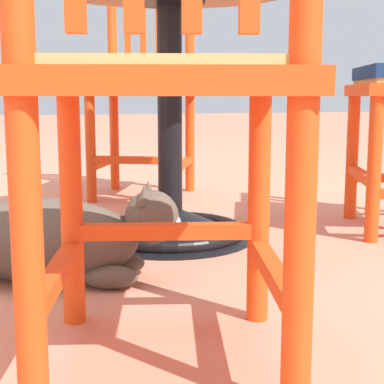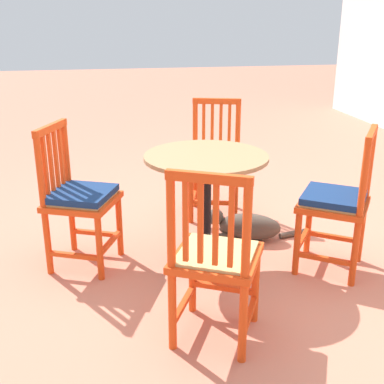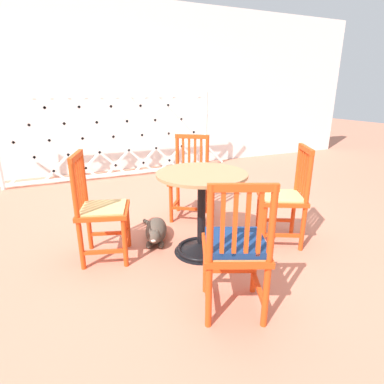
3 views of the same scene
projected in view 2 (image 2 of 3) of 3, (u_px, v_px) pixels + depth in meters
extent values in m
plane|color=#C6755B|center=(214.00, 260.00, 3.29)|extent=(24.00, 24.00, 0.00)
cone|color=black|center=(205.00, 255.00, 3.24)|extent=(0.48, 0.48, 0.10)
torus|color=black|center=(205.00, 259.00, 3.25)|extent=(0.44, 0.44, 0.04)
cylinder|color=black|center=(206.00, 209.00, 3.13)|extent=(0.07, 0.07, 0.66)
cylinder|color=black|center=(206.00, 162.00, 3.03)|extent=(0.20, 0.20, 0.04)
cylinder|color=#9E754C|center=(206.00, 157.00, 3.01)|extent=(0.76, 0.76, 0.02)
cylinder|color=#D64214|center=(297.00, 241.00, 3.04)|extent=(0.04, 0.04, 0.45)
cylinder|color=#D64214|center=(309.00, 221.00, 3.33)|extent=(0.04, 0.04, 0.45)
cylinder|color=#D64214|center=(359.00, 215.00, 2.83)|extent=(0.04, 0.04, 0.91)
cylinder|color=#D64214|center=(366.00, 196.00, 3.12)|extent=(0.04, 0.04, 0.91)
cube|color=#D64214|center=(324.00, 259.00, 3.00)|extent=(0.22, 0.30, 0.03)
cube|color=#D64214|center=(333.00, 237.00, 3.30)|extent=(0.22, 0.30, 0.03)
cube|color=#D64214|center=(302.00, 238.00, 3.20)|extent=(0.30, 0.22, 0.03)
cube|color=#D64214|center=(333.00, 205.00, 3.05)|extent=(0.56, 0.56, 0.04)
cube|color=tan|center=(334.00, 201.00, 3.04)|extent=(0.49, 0.49, 0.02)
cube|color=#D64214|center=(365.00, 174.00, 2.81)|extent=(0.03, 0.03, 0.39)
cube|color=#D64214|center=(367.00, 171.00, 2.87)|extent=(0.03, 0.03, 0.39)
cube|color=#D64214|center=(368.00, 168.00, 2.93)|extent=(0.03, 0.03, 0.39)
cube|color=#D64214|center=(369.00, 165.00, 2.99)|extent=(0.03, 0.03, 0.39)
cube|color=#D64214|center=(372.00, 134.00, 2.83)|extent=(0.33, 0.24, 0.04)
cube|color=navy|center=(334.00, 197.00, 3.03)|extent=(0.50, 0.50, 0.04)
cylinder|color=#D64214|center=(235.00, 197.00, 3.77)|extent=(0.04, 0.04, 0.45)
cylinder|color=#D64214|center=(191.00, 195.00, 3.80)|extent=(0.04, 0.04, 0.45)
cylinder|color=#D64214|center=(237.00, 155.00, 4.01)|extent=(0.04, 0.04, 0.91)
cylinder|color=#D64214|center=(195.00, 154.00, 4.04)|extent=(0.04, 0.04, 0.91)
cube|color=#D64214|center=(235.00, 199.00, 3.96)|extent=(0.33, 0.12, 0.03)
cube|color=#D64214|center=(193.00, 198.00, 3.99)|extent=(0.33, 0.12, 0.03)
cube|color=#D64214|center=(213.00, 203.00, 3.81)|extent=(0.12, 0.33, 0.03)
cube|color=#D64214|center=(215.00, 164.00, 3.88)|extent=(0.50, 0.50, 0.04)
cube|color=tan|center=(215.00, 161.00, 3.87)|extent=(0.43, 0.43, 0.02)
cube|color=#D64214|center=(229.00, 128.00, 3.94)|extent=(0.03, 0.03, 0.39)
cube|color=#D64214|center=(221.00, 128.00, 3.95)|extent=(0.03, 0.03, 0.39)
cube|color=#D64214|center=(212.00, 127.00, 3.95)|extent=(0.03, 0.03, 0.39)
cube|color=#D64214|center=(204.00, 127.00, 3.96)|extent=(0.03, 0.03, 0.39)
cube|color=#D64214|center=(217.00, 101.00, 3.88)|extent=(0.14, 0.37, 0.04)
cylinder|color=#D64214|center=(119.00, 224.00, 3.29)|extent=(0.04, 0.04, 0.45)
cylinder|color=#D64214|center=(99.00, 246.00, 2.98)|extent=(0.04, 0.04, 0.45)
cylinder|color=#D64214|center=(69.00, 187.00, 3.28)|extent=(0.04, 0.04, 0.91)
cylinder|color=#D64214|center=(44.00, 206.00, 2.97)|extent=(0.04, 0.04, 0.91)
cube|color=#D64214|center=(96.00, 233.00, 3.35)|extent=(0.16, 0.32, 0.03)
cube|color=#D64214|center=(74.00, 256.00, 3.04)|extent=(0.16, 0.32, 0.03)
cube|color=#D64214|center=(110.00, 242.00, 3.15)|extent=(0.32, 0.16, 0.03)
cube|color=#D64214|center=(82.00, 201.00, 3.10)|extent=(0.53, 0.53, 0.04)
cube|color=tan|center=(82.00, 198.00, 3.09)|extent=(0.46, 0.46, 0.02)
cube|color=#D64214|center=(61.00, 157.00, 3.14)|extent=(0.03, 0.03, 0.39)
cube|color=#D64214|center=(56.00, 160.00, 3.08)|extent=(0.03, 0.03, 0.39)
cube|color=#D64214|center=(51.00, 163.00, 3.02)|extent=(0.03, 0.03, 0.39)
cube|color=#D64214|center=(45.00, 166.00, 2.96)|extent=(0.03, 0.03, 0.39)
cube|color=#D64214|center=(50.00, 128.00, 2.98)|extent=(0.36, 0.18, 0.04)
cube|color=navy|center=(82.00, 194.00, 3.08)|extent=(0.47, 0.47, 0.04)
cylinder|color=#D64214|center=(192.00, 274.00, 2.66)|extent=(0.04, 0.04, 0.45)
cylinder|color=#D64214|center=(255.00, 283.00, 2.57)|extent=(0.04, 0.04, 0.45)
cylinder|color=#D64214|center=(172.00, 265.00, 2.27)|extent=(0.04, 0.04, 0.91)
cylinder|color=#D64214|center=(245.00, 275.00, 2.18)|extent=(0.04, 0.04, 0.91)
cube|color=#D64214|center=(183.00, 304.00, 2.53)|extent=(0.32, 0.18, 0.03)
cube|color=#D64214|center=(249.00, 315.00, 2.44)|extent=(0.32, 0.18, 0.03)
cube|color=#D64214|center=(223.00, 288.00, 2.63)|extent=(0.18, 0.32, 0.03)
cube|color=#D64214|center=(216.00, 258.00, 2.39)|extent=(0.54, 0.54, 0.04)
cube|color=tan|center=(216.00, 254.00, 2.38)|extent=(0.47, 0.47, 0.02)
cube|color=#D64214|center=(186.00, 221.00, 2.18)|extent=(0.03, 0.03, 0.39)
cube|color=#D64214|center=(201.00, 223.00, 2.16)|extent=(0.03, 0.03, 0.39)
cube|color=#D64214|center=(216.00, 225.00, 2.14)|extent=(0.03, 0.03, 0.39)
cube|color=#D64214|center=(231.00, 227.00, 2.13)|extent=(0.03, 0.03, 0.39)
cube|color=#D64214|center=(209.00, 178.00, 2.08)|extent=(0.20, 0.35, 0.04)
ellipsoid|color=#4C4238|center=(250.00, 227.00, 3.57)|extent=(0.35, 0.48, 0.19)
ellipsoid|color=silver|center=(236.00, 227.00, 3.59)|extent=(0.21, 0.22, 0.14)
sphere|color=#4C4238|center=(215.00, 217.00, 3.59)|extent=(0.12, 0.12, 0.12)
ellipsoid|color=silver|center=(210.00, 218.00, 3.60)|extent=(0.06, 0.06, 0.04)
cone|color=#4C4238|center=(216.00, 212.00, 3.54)|extent=(0.04, 0.04, 0.04)
cone|color=#4C4238|center=(218.00, 208.00, 3.60)|extent=(0.04, 0.04, 0.04)
ellipsoid|color=#4C4238|center=(226.00, 236.00, 3.57)|extent=(0.10, 0.13, 0.05)
ellipsoid|color=#4C4238|center=(228.00, 230.00, 3.67)|extent=(0.10, 0.13, 0.05)
cylinder|color=#4C4238|center=(293.00, 234.00, 3.63)|extent=(0.09, 0.22, 0.04)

